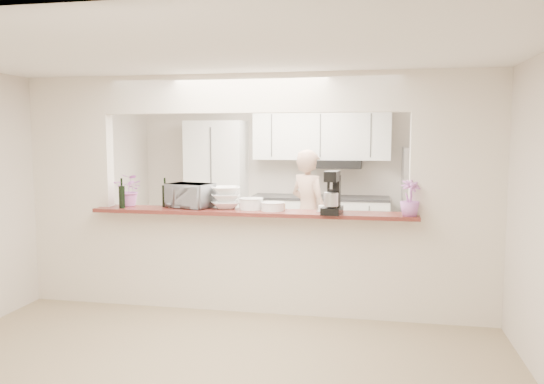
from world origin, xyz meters
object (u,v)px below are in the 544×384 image
(toaster_oven, at_px, (190,195))
(person, at_px, (309,213))
(refrigerator, at_px, (428,205))
(stand_mixer, at_px, (332,195))

(toaster_oven, bearing_deg, person, 69.88)
(refrigerator, distance_m, stand_mixer, 3.06)
(stand_mixer, relative_size, person, 0.26)
(stand_mixer, distance_m, person, 1.86)
(refrigerator, height_order, person, refrigerator)
(refrigerator, xyz_separation_m, person, (-1.65, -1.03, -0.01))
(stand_mixer, xyz_separation_m, person, (-0.45, 1.76, -0.44))
(toaster_oven, height_order, person, person)
(toaster_oven, bearing_deg, refrigerator, 58.40)
(toaster_oven, distance_m, stand_mixer, 1.56)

